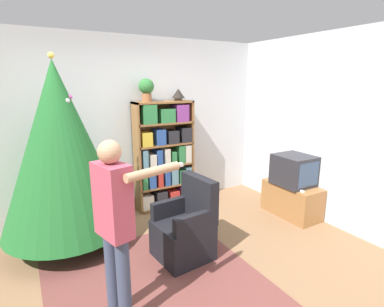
# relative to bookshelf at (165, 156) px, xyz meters

# --- Properties ---
(ground_plane) EXTENTS (14.00, 14.00, 0.00)m
(ground_plane) POSITION_rel_bookshelf_xyz_m (-0.66, -1.72, -0.82)
(ground_plane) COLOR #846042
(wall_back) EXTENTS (8.00, 0.10, 2.60)m
(wall_back) POSITION_rel_bookshelf_xyz_m (-0.66, 0.22, 0.48)
(wall_back) COLOR silver
(wall_back) RESTS_ON ground_plane
(wall_right) EXTENTS (0.10, 8.00, 2.60)m
(wall_right) POSITION_rel_bookshelf_xyz_m (1.77, -1.72, 0.48)
(wall_right) COLOR silver
(wall_right) RESTS_ON ground_plane
(area_rug) EXTENTS (2.01, 1.94, 0.01)m
(area_rug) POSITION_rel_bookshelf_xyz_m (-0.90, -1.69, -0.82)
(area_rug) COLOR brown
(area_rug) RESTS_ON ground_plane
(bookshelf) EXTENTS (0.92, 0.29, 1.67)m
(bookshelf) POSITION_rel_bookshelf_xyz_m (0.00, 0.00, 0.00)
(bookshelf) COLOR brown
(bookshelf) RESTS_ON ground_plane
(tv_stand) EXTENTS (0.43, 0.84, 0.48)m
(tv_stand) POSITION_rel_bookshelf_xyz_m (1.48, -1.24, -0.58)
(tv_stand) COLOR #996638
(tv_stand) RESTS_ON ground_plane
(television) EXTENTS (0.48, 0.53, 0.44)m
(television) POSITION_rel_bookshelf_xyz_m (1.48, -1.24, -0.13)
(television) COLOR #28282D
(television) RESTS_ON tv_stand
(game_remote) EXTENTS (0.04, 0.12, 0.02)m
(game_remote) POSITION_rel_bookshelf_xyz_m (1.36, -1.49, -0.33)
(game_remote) COLOR white
(game_remote) RESTS_ON tv_stand
(christmas_tree) EXTENTS (1.45, 1.45, 2.26)m
(christmas_tree) POSITION_rel_bookshelf_xyz_m (-1.52, -0.45, 0.38)
(christmas_tree) COLOR #4C3323
(christmas_tree) RESTS_ON ground_plane
(armchair) EXTENTS (0.62, 0.61, 0.92)m
(armchair) POSITION_rel_bookshelf_xyz_m (-0.41, -1.41, -0.50)
(armchair) COLOR black
(armchair) RESTS_ON ground_plane
(standing_person) EXTENTS (0.70, 0.46, 1.54)m
(standing_person) POSITION_rel_bookshelf_xyz_m (-1.33, -1.97, 0.09)
(standing_person) COLOR #38425B
(standing_person) RESTS_ON ground_plane
(potted_plant) EXTENTS (0.22, 0.22, 0.33)m
(potted_plant) POSITION_rel_bookshelf_xyz_m (-0.27, 0.01, 1.03)
(potted_plant) COLOR #935B38
(potted_plant) RESTS_ON bookshelf
(table_lamp) EXTENTS (0.20, 0.20, 0.18)m
(table_lamp) POSITION_rel_bookshelf_xyz_m (0.25, 0.01, 0.95)
(table_lamp) COLOR #473828
(table_lamp) RESTS_ON bookshelf
(book_pile_near_tree) EXTENTS (0.23, 0.20, 0.10)m
(book_pile_near_tree) POSITION_rel_bookshelf_xyz_m (-1.09, -0.89, -0.77)
(book_pile_near_tree) COLOR gold
(book_pile_near_tree) RESTS_ON ground_plane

